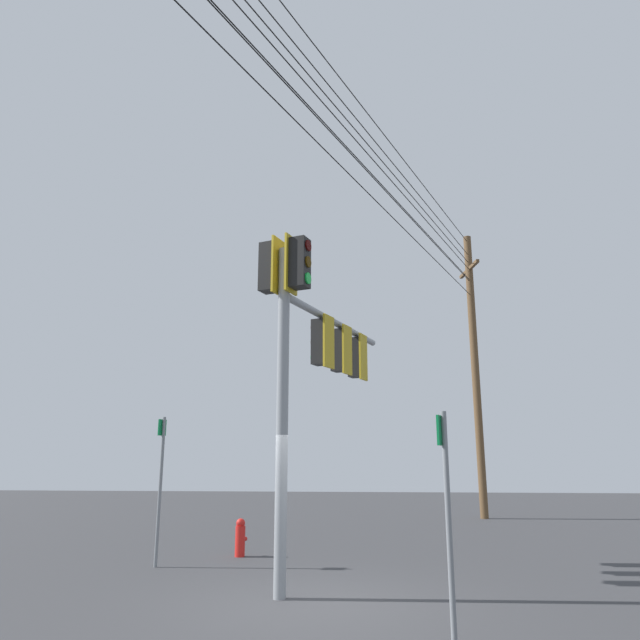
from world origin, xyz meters
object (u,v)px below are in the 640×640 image
Objects in this scene: utility_pole_wooden at (475,367)px; route_sign_primary at (160,478)px; fire_hydrant at (240,538)px; route_sign_secondary at (447,505)px.

utility_pole_wooden is 3.65× the size of route_sign_primary.
fire_hydrant is at bearing -135.22° from route_sign_primary.
fire_hydrant is 0.30× the size of route_sign_secondary.
route_sign_secondary is at bearing 78.11° from utility_pole_wooden.
fire_hydrant is 7.45m from route_sign_secondary.
utility_pole_wooden is 13.41× the size of fire_hydrant.
route_sign_secondary is (-5.23, 4.89, -0.14)m from route_sign_primary.
utility_pole_wooden is 4.05× the size of route_sign_secondary.
utility_pole_wooden is 16.08m from route_sign_secondary.
fire_hydrant is at bearing 51.88° from utility_pole_wooden.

